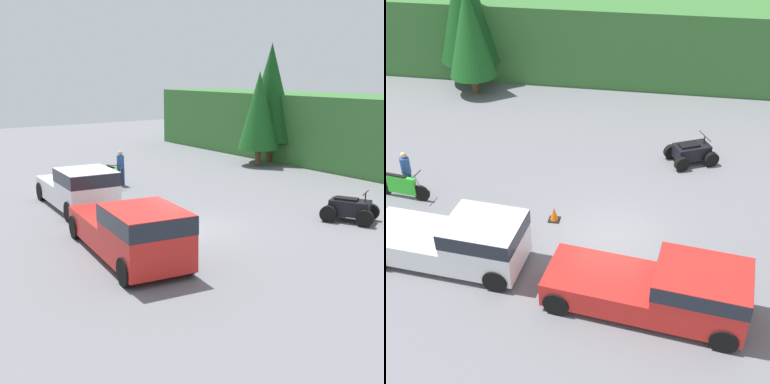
% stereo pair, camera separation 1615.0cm
% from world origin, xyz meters
% --- Properties ---
extents(ground_plane, '(80.00, 80.00, 0.00)m').
position_xyz_m(ground_plane, '(0.00, 0.00, 0.00)').
color(ground_plane, slate).
extents(tree_left, '(3.24, 3.24, 7.37)m').
position_xyz_m(tree_left, '(-9.34, 12.96, 4.33)').
color(tree_left, brown).
rests_on(tree_left, ground_plane).
extents(tree_mid_left, '(2.50, 2.50, 5.67)m').
position_xyz_m(tree_mid_left, '(-8.72, 11.45, 3.34)').
color(tree_mid_left, brown).
rests_on(tree_mid_left, ground_plane).
extents(pickup_truck_red, '(6.06, 2.80, 1.84)m').
position_xyz_m(pickup_truck_red, '(1.91, -3.08, 0.97)').
color(pickup_truck_red, red).
rests_on(pickup_truck_red, ground_plane).
extents(pickup_truck_second, '(5.37, 2.53, 1.84)m').
position_xyz_m(pickup_truck_second, '(-4.68, -1.94, 0.96)').
color(pickup_truck_second, white).
rests_on(pickup_truck_second, ground_plane).
extents(dirt_bike, '(2.28, 0.60, 1.21)m').
position_xyz_m(dirt_bike, '(-8.29, 1.34, 0.50)').
color(dirt_bike, black).
rests_on(dirt_bike, ground_plane).
extents(quad_atv, '(2.37, 2.05, 1.19)m').
position_xyz_m(quad_atv, '(2.75, 5.88, 0.47)').
color(quad_atv, black).
rests_on(quad_atv, ground_plane).
extents(rider_person, '(0.43, 0.43, 1.77)m').
position_xyz_m(rider_person, '(-8.23, 1.79, 0.96)').
color(rider_person, navy).
rests_on(rider_person, ground_plane).
extents(traffic_cone, '(0.42, 0.42, 0.55)m').
position_xyz_m(traffic_cone, '(-2.22, 0.84, 0.25)').
color(traffic_cone, black).
rests_on(traffic_cone, ground_plane).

